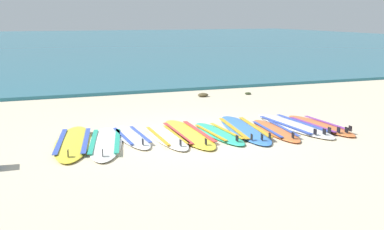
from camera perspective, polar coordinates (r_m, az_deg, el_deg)
ground_plane at (r=9.06m, az=0.14°, el=-2.84°), size 80.00×80.00×0.00m
sea at (r=43.85m, az=-16.33°, el=8.61°), size 80.00×60.00×0.10m
surfboard_0 at (r=8.89m, az=-14.34°, el=-3.27°), size 1.10×2.65×0.18m
surfboard_1 at (r=8.75m, az=-10.57°, el=-3.34°), size 1.11×2.52×0.18m
surfboard_2 at (r=9.09m, az=-7.40°, el=-2.65°), size 0.56×1.95×0.18m
surfboard_3 at (r=9.02m, az=-3.08°, el=-2.68°), size 0.52×2.08×0.18m
surfboard_4 at (r=9.26m, az=-0.48°, el=-2.28°), size 0.67×2.54×0.18m
surfboard_5 at (r=9.28m, az=3.26°, el=-2.26°), size 0.59×2.00×0.18m
surfboard_6 at (r=9.67m, az=6.39°, el=-1.73°), size 0.98×2.66×0.18m
surfboard_7 at (r=9.66m, az=10.15°, el=-1.85°), size 0.67×2.02×0.18m
surfboard_8 at (r=10.18m, az=12.29°, el=-1.24°), size 0.83×2.59×0.18m
surfboard_9 at (r=10.31m, az=15.35°, el=-1.22°), size 0.64×2.16×0.18m
seaweed_clump_near_shoreline at (r=14.16m, az=6.87°, el=2.65°), size 0.19×0.16×0.07m
seaweed_clump_mid_sand at (r=13.66m, az=1.36°, el=2.48°), size 0.32×0.25×0.11m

